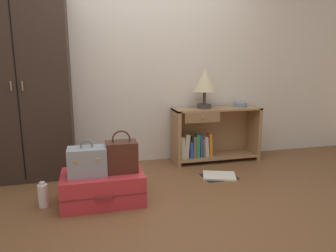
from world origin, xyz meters
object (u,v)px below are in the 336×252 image
object	(u,v)px
handbag	(122,156)
bottle	(43,195)
suitcase_large	(103,187)
train_case	(87,161)
bowl	(240,105)
table_lamp	(205,82)
bookshelf	(211,134)
open_book_on_floor	(219,176)
wardrobe	(22,84)

from	to	relation	value
handbag	bottle	distance (m)	0.74
suitcase_large	bottle	bearing A→B (deg)	177.11
train_case	handbag	distance (m)	0.29
bowl	table_lamp	bearing A→B (deg)	-177.94
train_case	bottle	world-z (taller)	train_case
bookshelf	train_case	size ratio (longest dim) A/B	3.38
bottle	open_book_on_floor	bearing A→B (deg)	9.14
bottle	open_book_on_floor	xyz separation A→B (m)	(1.74, 0.28, -0.09)
wardrobe	bottle	world-z (taller)	wardrobe
wardrobe	bottle	bearing A→B (deg)	-73.30
bottle	wardrobe	bearing A→B (deg)	106.70
handbag	open_book_on_floor	xyz separation A→B (m)	(1.07, 0.31, -0.40)
train_case	handbag	bearing A→B (deg)	3.31
bookshelf	table_lamp	xyz separation A→B (m)	(-0.11, -0.01, 0.66)
table_lamp	train_case	size ratio (longest dim) A/B	1.50
table_lamp	bottle	distance (m)	2.15
wardrobe	train_case	size ratio (longest dim) A/B	6.21
table_lamp	bookshelf	bearing A→B (deg)	3.77
bowl	suitcase_large	size ratio (longest dim) A/B	0.24
train_case	open_book_on_floor	world-z (taller)	train_case
train_case	open_book_on_floor	xyz separation A→B (m)	(1.36, 0.33, -0.38)
wardrobe	train_case	world-z (taller)	wardrobe
bottle	handbag	bearing A→B (deg)	-2.98
bowl	bottle	distance (m)	2.49
suitcase_large	handbag	bearing A→B (deg)	-3.25
train_case	open_book_on_floor	size ratio (longest dim) A/B	0.78
handbag	bottle	bearing A→B (deg)	177.02
handbag	open_book_on_floor	distance (m)	1.18
wardrobe	bowl	world-z (taller)	wardrobe
suitcase_large	open_book_on_floor	bearing A→B (deg)	13.82
wardrobe	handbag	xyz separation A→B (m)	(0.91, -0.83, -0.58)
bookshelf	open_book_on_floor	distance (m)	0.68
wardrobe	open_book_on_floor	size ratio (longest dim) A/B	4.82
handbag	bottle	xyz separation A→B (m)	(-0.67, 0.03, -0.30)
wardrobe	bowl	bearing A→B (deg)	1.67
wardrobe	handbag	bearing A→B (deg)	-42.47
wardrobe	suitcase_large	xyz separation A→B (m)	(0.74, -0.82, -0.86)
wardrobe	train_case	xyz separation A→B (m)	(0.62, -0.85, -0.60)
train_case	bottle	size ratio (longest dim) A/B	1.45
handbag	open_book_on_floor	world-z (taller)	handbag
bookshelf	handbag	xyz separation A→B (m)	(-1.20, -0.89, 0.08)
wardrobe	handbag	distance (m)	1.36
bowl	bottle	size ratio (longest dim) A/B	0.76
bookshelf	bowl	distance (m)	0.53
bowl	open_book_on_floor	xyz separation A→B (m)	(-0.52, -0.59, -0.68)
suitcase_large	bowl	bearing A→B (deg)	26.97
table_lamp	suitcase_large	bearing A→B (deg)	-145.34
bowl	bottle	xyz separation A→B (m)	(-2.26, -0.87, -0.59)
bookshelf	open_book_on_floor	size ratio (longest dim) A/B	2.62
train_case	open_book_on_floor	bearing A→B (deg)	13.70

